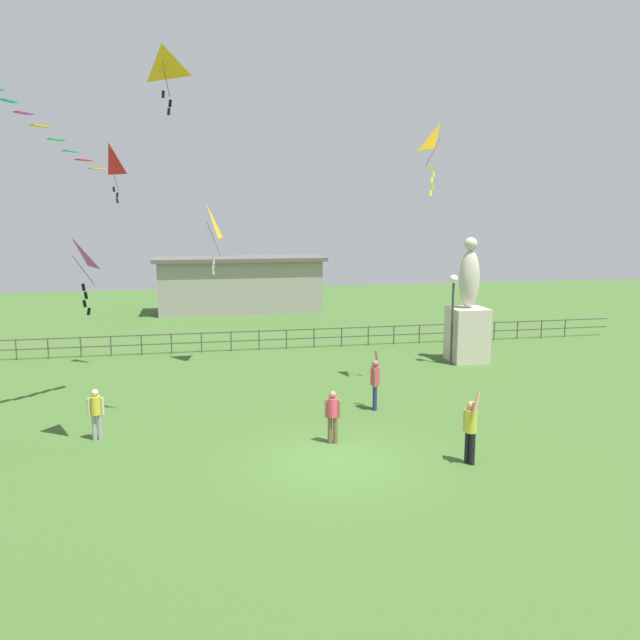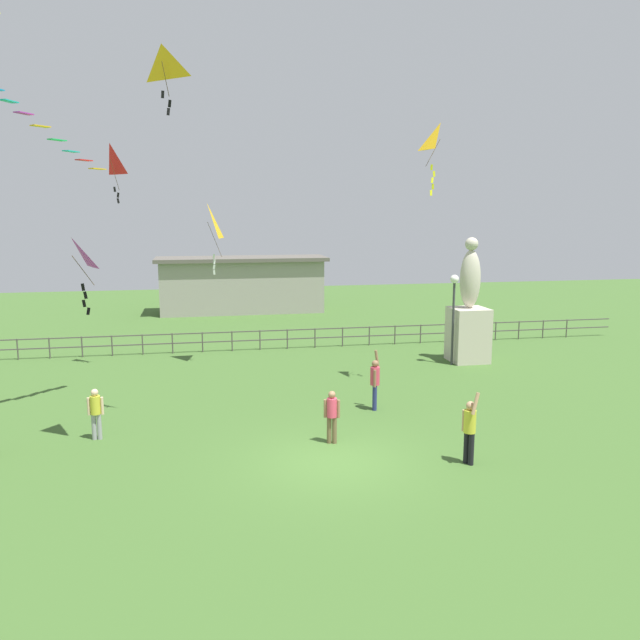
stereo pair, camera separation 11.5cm
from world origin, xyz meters
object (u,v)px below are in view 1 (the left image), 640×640
at_px(person_3, 375,381).
at_px(kite_3, 207,224).
at_px(person_2, 471,427).
at_px(statue_monument, 468,320).
at_px(lamppost, 453,299).
at_px(kite_0, 439,142).
at_px(kite_2, 110,161).
at_px(kite_1, 163,63).
at_px(person_1, 96,411).
at_px(kite_4, 73,258).
at_px(person_0, 333,413).

xyz_separation_m(person_3, kite_3, (-5.14, 7.33, 5.01)).
bearing_deg(person_2, statue_monument, 65.97).
relative_size(lamppost, kite_0, 1.58).
bearing_deg(person_3, lamppost, 47.30).
xyz_separation_m(statue_monument, lamppost, (-0.93, -0.50, 1.03)).
bearing_deg(kite_0, person_2, -103.93).
bearing_deg(kite_2, kite_1, -72.09).
xyz_separation_m(person_1, kite_3, (3.44, 8.48, 5.14)).
bearing_deg(kite_4, person_0, -8.13).
relative_size(kite_2, kite_3, 0.78).
height_order(person_0, person_3, person_3).
relative_size(statue_monument, kite_2, 2.38).
distance_m(person_1, kite_0, 14.42).
relative_size(person_2, kite_3, 0.67).
bearing_deg(person_1, person_0, -13.57).
xyz_separation_m(statue_monument, kite_2, (-14.68, 0.76, 6.58)).
relative_size(person_1, kite_3, 0.51).
distance_m(lamppost, kite_0, 7.07).
distance_m(kite_2, kite_3, 4.42).
bearing_deg(statue_monument, person_3, -135.10).
distance_m(lamppost, kite_3, 10.76).
bearing_deg(kite_1, kite_0, 18.53).
xyz_separation_m(person_2, kite_2, (-9.89, 11.50, 7.43)).
xyz_separation_m(kite_2, kite_3, (3.63, 0.68, -2.42)).
xyz_separation_m(kite_1, kite_4, (-2.44, -0.96, -5.19)).
bearing_deg(kite_4, kite_3, 68.02).
bearing_deg(kite_3, kite_1, -98.57).
distance_m(kite_0, kite_2, 12.46).
height_order(statue_monument, kite_2, kite_2).
bearing_deg(kite_1, person_0, -24.01).
relative_size(kite_0, kite_1, 1.33).
distance_m(person_0, kite_2, 13.79).
distance_m(statue_monument, kite_0, 8.46).
distance_m(kite_0, kite_4, 12.91).
relative_size(kite_0, kite_2, 1.08).
bearing_deg(kite_4, kite_2, 89.75).
relative_size(person_1, person_3, 0.76).
height_order(statue_monument, lamppost, statue_monument).
relative_size(person_3, kite_2, 0.87).
bearing_deg(lamppost, person_1, -154.24).
relative_size(person_1, kite_4, 0.74).
xyz_separation_m(statue_monument, kite_3, (-11.05, 1.44, 4.16)).
distance_m(statue_monument, person_0, 11.76).
distance_m(statue_monument, lamppost, 1.48).
bearing_deg(person_2, kite_2, 130.70).
relative_size(kite_3, kite_4, 1.44).
height_order(kite_0, kite_4, kite_0).
height_order(person_0, person_2, person_2).
bearing_deg(lamppost, kite_0, -123.96).
xyz_separation_m(person_3, kite_0, (2.90, 2.31, 7.89)).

